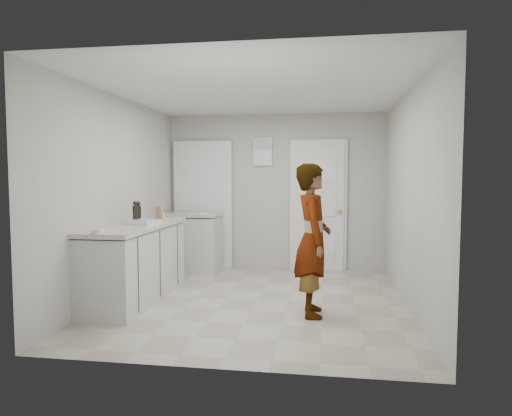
% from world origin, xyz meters
% --- Properties ---
extents(ground, '(4.00, 4.00, 0.00)m').
position_xyz_m(ground, '(0.00, 0.00, 0.00)').
color(ground, '#9D9483').
rests_on(ground, ground).
extents(room_shell, '(4.00, 4.00, 4.00)m').
position_xyz_m(room_shell, '(-0.17, 1.95, 1.02)').
color(room_shell, '#B1AFA7').
rests_on(room_shell, ground).
extents(main_counter, '(0.64, 1.96, 0.93)m').
position_xyz_m(main_counter, '(-1.45, -0.20, 0.43)').
color(main_counter, silver).
rests_on(main_counter, ground).
extents(side_counter, '(0.84, 0.61, 0.93)m').
position_xyz_m(side_counter, '(-1.25, 1.55, 0.43)').
color(side_counter, silver).
rests_on(side_counter, ground).
extents(person, '(0.46, 0.64, 1.64)m').
position_xyz_m(person, '(0.68, -0.47, 0.82)').
color(person, silver).
rests_on(person, ground).
extents(cake_mix_box, '(0.11, 0.08, 0.17)m').
position_xyz_m(cake_mix_box, '(-1.45, 0.58, 1.01)').
color(cake_mix_box, '#9D764E').
rests_on(cake_mix_box, main_counter).
extents(spice_jar, '(0.06, 0.06, 0.09)m').
position_xyz_m(spice_jar, '(-1.36, 0.49, 0.97)').
color(spice_jar, tan).
rests_on(spice_jar, main_counter).
extents(oil_cruet_a, '(0.07, 0.07, 0.27)m').
position_xyz_m(oil_cruet_a, '(-1.46, -0.08, 1.06)').
color(oil_cruet_a, black).
rests_on(oil_cruet_a, main_counter).
extents(oil_cruet_b, '(0.06, 0.06, 0.28)m').
position_xyz_m(oil_cruet_b, '(-1.45, -0.21, 1.06)').
color(oil_cruet_b, black).
rests_on(oil_cruet_b, main_counter).
extents(baking_dish, '(0.42, 0.36, 0.06)m').
position_xyz_m(baking_dish, '(-1.34, -0.24, 0.95)').
color(baking_dish, silver).
rests_on(baking_dish, main_counter).
extents(egg_bowl, '(0.12, 0.12, 0.05)m').
position_xyz_m(egg_bowl, '(-1.46, -1.10, 0.95)').
color(egg_bowl, silver).
rests_on(egg_bowl, main_counter).
extents(papers, '(0.27, 0.32, 0.01)m').
position_xyz_m(papers, '(-1.13, 1.40, 0.93)').
color(papers, white).
rests_on(papers, side_counter).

